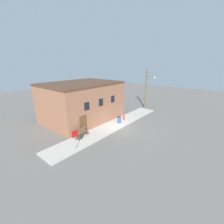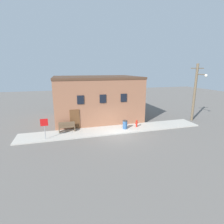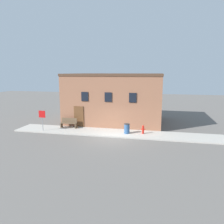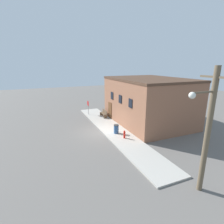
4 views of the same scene
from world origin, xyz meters
The scene contains 7 objects.
ground_plane centered at (0.00, 0.00, 0.00)m, with size 80.00×80.00×0.00m, color #66605B.
sidewalk centered at (0.00, 1.31, 0.06)m, with size 19.07×2.62×0.11m.
brick_building centered at (-0.93, 6.32, 2.70)m, with size 10.23×7.54×5.40m.
fire_hydrant centered at (2.55, 1.40, 0.50)m, with size 0.39×0.19×0.77m.
stop_sign centered at (-6.77, 0.43, 1.45)m, with size 0.65×0.06×1.92m.
bench centered at (-4.83, 2.04, 0.58)m, with size 1.61×0.44×0.96m.
trash_bin centered at (1.12, 1.18, 0.57)m, with size 0.52×0.52×0.90m.
Camera 3 is at (3.88, -17.67, 5.56)m, focal length 35.00 mm.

